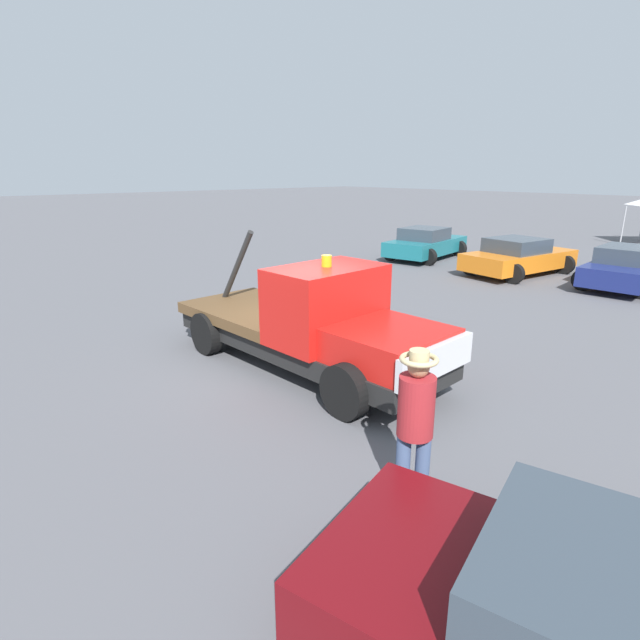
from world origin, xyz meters
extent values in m
plane|color=#545459|center=(0.00, 0.00, 0.00)|extent=(160.00, 160.00, 0.00)
cube|color=black|center=(0.00, 0.00, 0.53)|extent=(5.95, 2.07, 0.35)
cube|color=red|center=(2.12, 0.08, 0.98)|extent=(1.71, 1.81, 0.55)
cube|color=silver|center=(2.99, 0.11, 0.95)|extent=(0.19, 1.85, 0.50)
cube|color=red|center=(0.65, 0.02, 1.38)|extent=(1.37, 2.10, 1.36)
cube|color=brown|center=(-1.47, -0.05, 0.81)|extent=(3.02, 2.16, 0.22)
cylinder|color=black|center=(-2.10, -0.08, 1.70)|extent=(1.19, 0.16, 1.63)
cylinder|color=orange|center=(0.65, 0.02, 2.16)|extent=(0.18, 0.18, 0.20)
cylinder|color=black|center=(2.00, 1.05, 0.44)|extent=(0.88, 0.26, 0.88)
cylinder|color=black|center=(2.07, -0.90, 0.44)|extent=(0.88, 0.26, 0.88)
cylinder|color=black|center=(-1.95, 0.91, 0.44)|extent=(0.88, 0.26, 0.88)
cylinder|color=black|center=(-1.88, -1.05, 0.44)|extent=(0.88, 0.26, 0.88)
cylinder|color=black|center=(4.98, -2.20, 0.34)|extent=(0.68, 0.22, 0.68)
cylinder|color=#475B84|center=(4.14, -1.70, 0.44)|extent=(0.16, 0.16, 0.88)
cylinder|color=#475B84|center=(3.99, -1.87, 0.44)|extent=(0.16, 0.16, 0.88)
cylinder|color=maroon|center=(4.06, -1.79, 1.23)|extent=(0.40, 0.40, 0.69)
sphere|color=#A87A56|center=(4.06, -1.79, 1.69)|extent=(0.24, 0.24, 0.24)
torus|color=tan|center=(4.06, -1.79, 1.77)|extent=(0.42, 0.42, 0.06)
cylinder|color=tan|center=(4.06, -1.79, 1.82)|extent=(0.21, 0.21, 0.11)
cube|color=#196670|center=(-6.00, 11.98, 0.54)|extent=(2.55, 4.53, 0.60)
cube|color=#333D47|center=(-5.97, 11.77, 1.09)|extent=(1.92, 2.04, 0.50)
cylinder|color=black|center=(-7.12, 13.28, 0.34)|extent=(0.68, 0.22, 0.68)
cylinder|color=black|center=(-5.36, 13.57, 0.34)|extent=(0.68, 0.22, 0.68)
cylinder|color=black|center=(-6.65, 10.40, 0.34)|extent=(0.68, 0.22, 0.68)
cylinder|color=black|center=(-4.89, 10.69, 0.34)|extent=(0.68, 0.22, 0.68)
cube|color=orange|center=(-1.62, 11.68, 0.54)|extent=(2.53, 4.66, 0.60)
cube|color=#333D47|center=(-1.65, 11.46, 1.09)|extent=(1.94, 2.08, 0.50)
cylinder|color=black|center=(-2.31, 13.30, 0.34)|extent=(0.68, 0.22, 0.68)
cylinder|color=black|center=(-0.50, 13.04, 0.34)|extent=(0.68, 0.22, 0.68)
cylinder|color=black|center=(-2.73, 10.32, 0.34)|extent=(0.68, 0.22, 0.68)
cylinder|color=black|center=(-0.92, 10.06, 0.34)|extent=(0.68, 0.22, 0.68)
cube|color=navy|center=(1.75, 12.44, 0.54)|extent=(2.11, 4.74, 0.60)
cube|color=#333D47|center=(1.77, 12.21, 1.09)|extent=(1.71, 2.05, 0.50)
cylinder|color=black|center=(0.79, 13.94, 0.34)|extent=(0.68, 0.22, 0.68)
cylinder|color=black|center=(1.02, 10.81, 0.34)|extent=(0.68, 0.22, 0.68)
cylinder|color=#9E9EA3|center=(-1.82, 22.85, 0.97)|extent=(0.07, 0.07, 1.95)
camera|label=1|loc=(7.02, -5.84, 3.69)|focal=28.00mm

